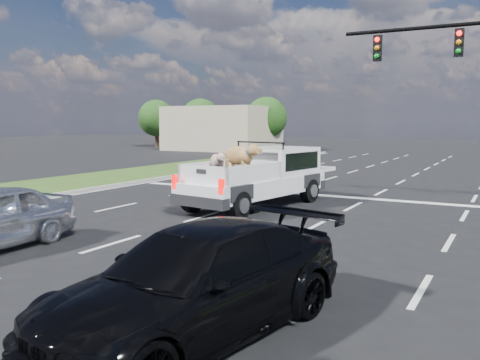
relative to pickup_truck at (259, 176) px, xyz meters
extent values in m
plane|color=black|center=(1.17, -6.62, -1.05)|extent=(160.00, 160.00, 0.00)
cube|color=silver|center=(-4.08, -0.62, -1.04)|extent=(0.12, 60.00, 0.01)
cube|color=silver|center=(-0.58, -0.62, -1.04)|extent=(0.12, 60.00, 0.01)
cube|color=silver|center=(2.92, -0.62, -1.04)|extent=(0.12, 60.00, 0.01)
cube|color=silver|center=(6.42, -0.62, -1.04)|extent=(0.12, 60.00, 0.01)
cube|color=silver|center=(-7.63, -0.62, -1.04)|extent=(0.15, 60.00, 0.01)
cube|color=silver|center=(1.17, 3.38, -1.04)|extent=(17.00, 0.45, 0.01)
cube|color=#234515|center=(-10.33, -0.62, -1.00)|extent=(5.00, 60.00, 0.10)
cube|color=#9C998F|center=(-7.88, -0.62, -0.98)|extent=(0.15, 60.00, 0.14)
cylinder|color=black|center=(6.27, 3.88, 5.15)|extent=(9.00, 0.14, 0.14)
cube|color=black|center=(5.77, 3.88, 4.55)|extent=(0.30, 0.18, 0.95)
sphere|color=#FF0E07|center=(5.77, 3.77, 4.85)|extent=(0.18, 0.18, 0.18)
cube|color=black|center=(2.97, 3.88, 4.55)|extent=(0.30, 0.18, 0.95)
sphere|color=#FF0E07|center=(2.97, 3.77, 4.85)|extent=(0.18, 0.18, 0.18)
cube|color=tan|center=(-18.83, 29.38, 1.15)|extent=(10.00, 8.00, 4.40)
cylinder|color=#332114|center=(-28.83, 31.38, 0.03)|extent=(0.44, 0.44, 2.16)
sphere|color=#10370F|center=(-28.83, 31.38, 2.25)|extent=(4.20, 4.20, 4.20)
cylinder|color=#332114|center=(-22.83, 31.38, 0.03)|extent=(0.44, 0.44, 2.16)
sphere|color=#10370F|center=(-22.83, 31.38, 2.25)|extent=(4.20, 4.20, 4.20)
cylinder|color=#332114|center=(-14.83, 31.38, 0.03)|extent=(0.44, 0.44, 2.16)
sphere|color=#10370F|center=(-14.83, 31.38, 2.25)|extent=(4.20, 4.20, 4.20)
cylinder|color=black|center=(-1.32, -2.13, -0.63)|extent=(0.44, 0.88, 0.84)
cylinder|color=black|center=(0.57, -2.44, -0.63)|extent=(0.44, 0.88, 0.84)
cylinder|color=black|center=(-0.65, 1.90, -0.63)|extent=(0.44, 0.88, 0.84)
cylinder|color=black|center=(1.24, 1.58, -0.63)|extent=(0.44, 0.88, 0.84)
cube|color=white|center=(-0.03, -0.22, -0.32)|extent=(3.03, 6.11, 0.57)
cube|color=white|center=(0.20, 1.14, 0.44)|extent=(2.42, 2.84, 0.95)
cube|color=black|center=(-0.01, -0.09, 0.48)|extent=(1.69, 0.31, 0.68)
cylinder|color=black|center=(0.02, 0.05, 1.14)|extent=(1.97, 0.38, 0.06)
cube|color=black|center=(-0.24, -1.50, -0.06)|extent=(2.40, 3.10, 0.07)
cube|color=white|center=(-1.17, -1.34, 0.26)|extent=(0.55, 2.79, 0.57)
cube|color=white|center=(0.68, -1.65, 0.26)|extent=(0.55, 2.79, 0.57)
cube|color=white|center=(-0.47, -2.84, 0.26)|extent=(1.95, 0.41, 0.57)
cube|color=red|center=(-1.43, -2.92, 0.00)|extent=(0.19, 0.09, 0.44)
cube|color=red|center=(0.42, -3.22, 0.00)|extent=(0.19, 0.09, 0.44)
cube|color=black|center=(-0.49, -2.99, -0.52)|extent=(2.14, 0.67, 0.33)
imported|color=black|center=(4.03, -9.93, -0.31)|extent=(2.99, 5.34, 1.46)
camera|label=1|loc=(7.74, -15.49, 1.84)|focal=38.00mm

